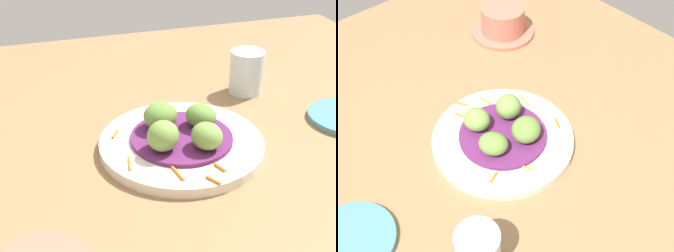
{
  "view_description": "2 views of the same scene",
  "coord_description": "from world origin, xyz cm",
  "views": [
    {
      "loc": [
        -58.1,
        25.59,
        41.12
      ],
      "look_at": [
        1.06,
        6.82,
        5.68
      ],
      "focal_mm": 50.9,
      "sensor_mm": 36.0,
      "label": 1
    },
    {
      "loc": [
        39.73,
        -29.71,
        61.71
      ],
      "look_at": [
        -0.23,
        5.96,
        5.38
      ],
      "focal_mm": 47.71,
      "sensor_mm": 36.0,
      "label": 2
    }
  ],
  "objects": [
    {
      "name": "main_plate",
      "position": [
        -0.43,
        5.0,
        2.8
      ],
      "size": [
        25.01,
        25.01,
        1.6
      ],
      "primitive_type": "cylinder",
      "color": "silver",
      "rests_on": "table_surface"
    },
    {
      "name": "cabbage_bed",
      "position": [
        -0.43,
        5.0,
        3.92
      ],
      "size": [
        15.49,
        15.49,
        0.65
      ],
      "primitive_type": "cylinder",
      "color": "#60235B",
      "rests_on": "main_plate"
    },
    {
      "name": "water_glass",
      "position": [
        15.33,
        -12.98,
        6.05
      ],
      "size": [
        6.26,
        6.26,
        8.1
      ],
      "primitive_type": "cylinder",
      "color": "silver",
      "rests_on": "table_surface"
    },
    {
      "name": "guac_scoop_right",
      "position": [
        -4.2,
        2.68,
        6.19
      ],
      "size": [
        5.58,
        5.21,
        3.89
      ],
      "primitive_type": "ellipsoid",
      "rotation": [
        0.0,
        0.0,
        3.32
      ],
      "color": "#759E47",
      "rests_on": "cabbage_bed"
    },
    {
      "name": "guac_scoop_back",
      "position": [
        1.9,
        1.23,
        6.07
      ],
      "size": [
        6.52,
        6.3,
        3.65
      ],
      "primitive_type": "ellipsoid",
      "rotation": [
        0.0,
        0.0,
        2.12
      ],
      "color": "olive",
      "rests_on": "cabbage_bed"
    },
    {
      "name": "side_plate_small",
      "position": [
        0.19,
        -24.61,
        2.5
      ],
      "size": [
        13.0,
        13.0,
        1.01
      ],
      "primitive_type": "cylinder",
      "color": "teal",
      "rests_on": "table_surface"
    },
    {
      "name": "guac_scoop_left",
      "position": [
        3.34,
        7.33,
        6.32
      ],
      "size": [
        6.63,
        6.86,
        4.15
      ],
      "primitive_type": "ellipsoid",
      "rotation": [
        0.0,
        0.0,
        5.11
      ],
      "color": "olive",
      "rests_on": "cabbage_bed"
    },
    {
      "name": "carrot_garnish",
      "position": [
        -2.75,
        7.12,
        3.8
      ],
      "size": [
        21.51,
        18.34,
        0.4
      ],
      "color": "orange",
      "rests_on": "main_plate"
    },
    {
      "name": "guac_scoop_center",
      "position": [
        -2.76,
        8.78,
        6.48
      ],
      "size": [
        6.52,
        6.56,
        4.47
      ],
      "primitive_type": "ellipsoid",
      "rotation": [
        0.0,
        0.0,
        5.38
      ],
      "color": "#759E47",
      "rests_on": "cabbage_bed"
    },
    {
      "name": "table_surface",
      "position": [
        0.0,
        0.0,
        1.0
      ],
      "size": [
        110.0,
        110.0,
        2.0
      ],
      "primitive_type": "cube",
      "color": "#936D47",
      "rests_on": "ground"
    },
    {
      "name": "terracotta_bowl",
      "position": [
        -25.16,
        27.27,
        4.96
      ],
      "size": [
        14.16,
        14.16,
        6.62
      ],
      "color": "#C66B56",
      "rests_on": "table_surface"
    }
  ]
}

